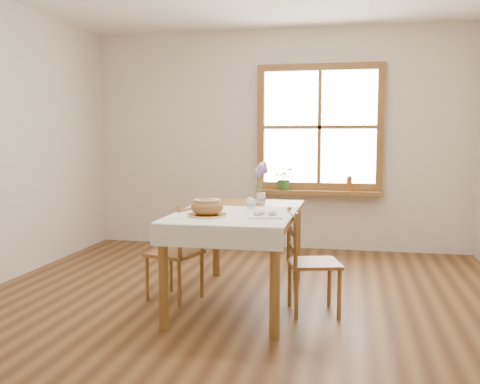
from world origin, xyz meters
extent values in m
plane|color=brown|center=(0.00, 0.00, 0.00)|extent=(5.00, 5.00, 0.00)
cube|color=beige|center=(0.00, 2.50, 1.30)|extent=(4.50, 0.10, 2.60)
cube|color=beige|center=(0.00, -2.50, 1.30)|extent=(4.50, 0.10, 2.60)
cube|color=brown|center=(0.50, 2.46, 2.14)|extent=(1.46, 0.08, 0.08)
cube|color=brown|center=(0.50, 2.46, 0.76)|extent=(1.46, 0.08, 0.08)
cube|color=brown|center=(-0.19, 2.46, 1.45)|extent=(0.08, 0.08, 1.30)
cube|color=brown|center=(1.19, 2.46, 1.45)|extent=(0.08, 0.08, 1.30)
cube|color=brown|center=(0.50, 2.46, 1.45)|extent=(0.04, 0.06, 1.30)
cube|color=brown|center=(0.50, 2.46, 1.45)|extent=(1.30, 0.06, 0.04)
cube|color=white|center=(0.50, 2.49, 1.45)|extent=(1.30, 0.01, 1.30)
cube|color=brown|center=(0.50, 2.40, 0.69)|extent=(1.46, 0.20, 0.05)
cube|color=brown|center=(0.00, 0.30, 0.72)|extent=(0.90, 1.60, 0.05)
cylinder|color=brown|center=(-0.39, -0.44, 0.35)|extent=(0.07, 0.07, 0.70)
cylinder|color=brown|center=(0.39, -0.44, 0.35)|extent=(0.07, 0.07, 0.70)
cylinder|color=brown|center=(-0.39, 1.04, 0.35)|extent=(0.07, 0.07, 0.70)
cylinder|color=brown|center=(0.39, 1.04, 0.35)|extent=(0.07, 0.07, 0.70)
cube|color=silver|center=(0.00, 0.00, 0.76)|extent=(0.91, 0.99, 0.01)
cylinder|color=silver|center=(-0.16, -0.11, 0.77)|extent=(0.28, 0.28, 0.01)
ellipsoid|color=#956235|center=(-0.16, -0.11, 0.84)|extent=(0.24, 0.24, 0.13)
cube|color=silver|center=(0.26, -0.06, 0.77)|extent=(0.28, 0.25, 0.01)
cylinder|color=silver|center=(0.10, 0.30, 0.80)|extent=(0.06, 0.06, 0.09)
cylinder|color=silver|center=(0.07, 0.34, 0.81)|extent=(0.06, 0.06, 0.10)
cylinder|color=silver|center=(0.09, 0.78, 0.79)|extent=(0.08, 0.08, 0.09)
imported|color=#306B2A|center=(0.10, 2.40, 0.82)|extent=(0.24, 0.27, 0.21)
cylinder|color=#964E1B|center=(0.86, 2.40, 0.80)|extent=(0.08, 0.08, 0.18)
camera|label=1|loc=(0.87, -3.88, 1.35)|focal=40.00mm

